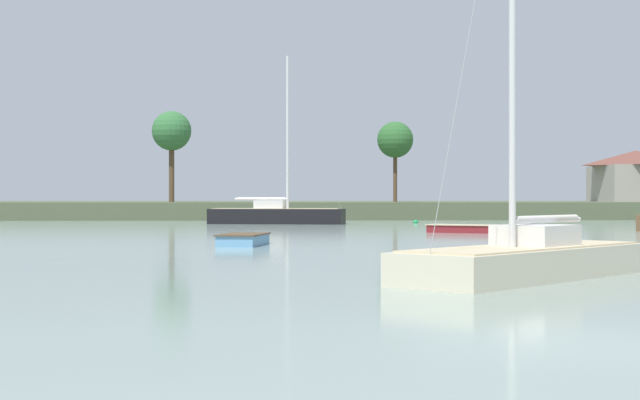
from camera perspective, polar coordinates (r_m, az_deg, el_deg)
ground_plane at (r=12.86m, az=14.76°, el=-8.25°), size 536.64×536.64×0.00m
far_shore_bank at (r=104.93m, az=-0.83°, el=-0.50°), size 241.49×48.97×1.52m
sailboat_black at (r=70.22m, az=-2.58°, el=-1.18°), size 10.14×4.69×12.99m
dinghy_maroon at (r=52.68m, az=8.45°, el=-1.76°), size 4.06×3.26×0.62m
sailboat_cream at (r=22.96m, az=12.15°, el=-3.97°), size 7.29×7.26×11.71m
dinghy_skyblue at (r=38.21m, az=-4.55°, el=-2.46°), size 2.19×3.60×0.64m
mooring_buoy_green at (r=72.32m, az=5.68°, el=-1.32°), size 0.40×0.40×0.45m
shore_tree_left at (r=91.91m, az=4.47°, el=3.54°), size 3.45×3.45×7.64m
shore_tree_inland_a at (r=90.29m, az=-8.78°, el=4.00°), size 3.66×3.66×8.42m
cottage_behind_trees at (r=106.77m, az=18.19°, el=1.41°), size 8.41×9.44×5.39m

